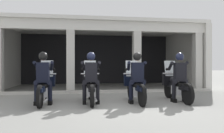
# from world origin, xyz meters

# --- Properties ---
(ground_plane) EXTENTS (80.00, 80.00, 0.00)m
(ground_plane) POSITION_xyz_m (0.00, 3.00, 0.00)
(ground_plane) COLOR gray
(station_building) EXTENTS (10.12, 5.11, 3.34)m
(station_building) POSITION_xyz_m (0.04, 5.86, 2.14)
(station_building) COLOR black
(station_building) RESTS_ON ground
(kerb_strip) EXTENTS (9.62, 0.24, 0.12)m
(kerb_strip) POSITION_xyz_m (0.04, 2.75, 0.06)
(kerb_strip) COLOR #B7B5AD
(kerb_strip) RESTS_ON ground
(motorcycle_far_left) EXTENTS (0.62, 2.04, 1.35)m
(motorcycle_far_left) POSITION_xyz_m (-2.13, 0.51, 0.50)
(motorcycle_far_left) COLOR black
(motorcycle_far_left) RESTS_ON ground
(police_officer_far_left) EXTENTS (0.63, 0.61, 1.58)m
(police_officer_far_left) POSITION_xyz_m (-2.13, 0.23, 0.94)
(police_officer_far_left) COLOR black
(police_officer_far_left) RESTS_ON ground
(motorcycle_center_left) EXTENTS (0.62, 2.04, 1.35)m
(motorcycle_center_left) POSITION_xyz_m (-0.71, 0.46, 0.50)
(motorcycle_center_left) COLOR black
(motorcycle_center_left) RESTS_ON ground
(police_officer_center_left) EXTENTS (0.63, 0.61, 1.58)m
(police_officer_center_left) POSITION_xyz_m (-0.71, 0.18, 0.94)
(police_officer_center_left) COLOR black
(police_officer_center_left) RESTS_ON ground
(motorcycle_center_right) EXTENTS (0.62, 2.04, 1.35)m
(motorcycle_center_right) POSITION_xyz_m (0.71, 0.34, 0.50)
(motorcycle_center_right) COLOR black
(motorcycle_center_right) RESTS_ON ground
(police_officer_center_right) EXTENTS (0.63, 0.61, 1.58)m
(police_officer_center_right) POSITION_xyz_m (0.71, 0.06, 0.94)
(police_officer_center_right) COLOR black
(police_officer_center_right) RESTS_ON ground
(motorcycle_far_right) EXTENTS (0.62, 2.04, 1.35)m
(motorcycle_far_right) POSITION_xyz_m (2.13, 0.39, 0.50)
(motorcycle_far_right) COLOR black
(motorcycle_far_right) RESTS_ON ground
(police_officer_far_right) EXTENTS (0.63, 0.61, 1.58)m
(police_officer_far_right) POSITION_xyz_m (2.13, 0.11, 0.94)
(police_officer_far_right) COLOR black
(police_officer_far_right) RESTS_ON ground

